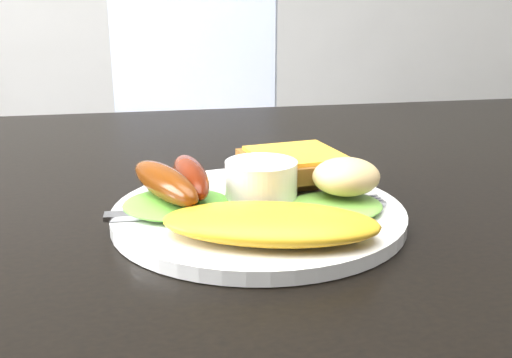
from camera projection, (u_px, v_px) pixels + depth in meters
dining_table at (238, 205)px, 0.57m from camera, size 1.20×0.80×0.04m
dining_chair at (205, 185)px, 1.56m from camera, size 0.59×0.59×0.06m
person at (381, 63)px, 1.03m from camera, size 0.62×0.44×1.62m
plate at (258, 214)px, 0.48m from camera, size 0.23×0.23×0.01m
lettuce_left at (178, 204)px, 0.47m from camera, size 0.11×0.10×0.01m
lettuce_right at (334, 206)px, 0.47m from camera, size 0.10×0.09×0.01m
omelette at (271, 223)px, 0.41m from camera, size 0.17×0.11×0.02m
sausage_a at (165, 182)px, 0.47m from camera, size 0.06×0.11×0.03m
sausage_b at (190, 176)px, 0.48m from camera, size 0.03×0.10×0.03m
ramekin at (261, 182)px, 0.48m from camera, size 0.07×0.07×0.03m
toast_a at (270, 175)px, 0.54m from camera, size 0.07×0.07×0.01m
toast_b at (295, 164)px, 0.52m from camera, size 0.10×0.10×0.01m
potato_salad at (346, 176)px, 0.47m from camera, size 0.07×0.06×0.03m
fork at (212, 211)px, 0.46m from camera, size 0.16×0.02×0.00m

